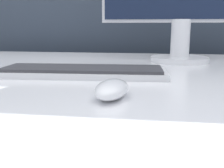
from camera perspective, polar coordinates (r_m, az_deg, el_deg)
The scene contains 3 objects.
partition_panel at distance 1.49m, azimuth 8.07°, elevation 5.96°, with size 5.00×0.03×1.44m.
computer_mouse_near at distance 0.50m, azimuth -0.60°, elevation -1.07°, with size 0.07×0.13×0.03m.
keyboard at distance 0.73m, azimuth -6.84°, elevation 2.73°, with size 0.47×0.16×0.02m.
Camera 1 is at (0.00, -0.75, 0.88)m, focal length 42.00 mm.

